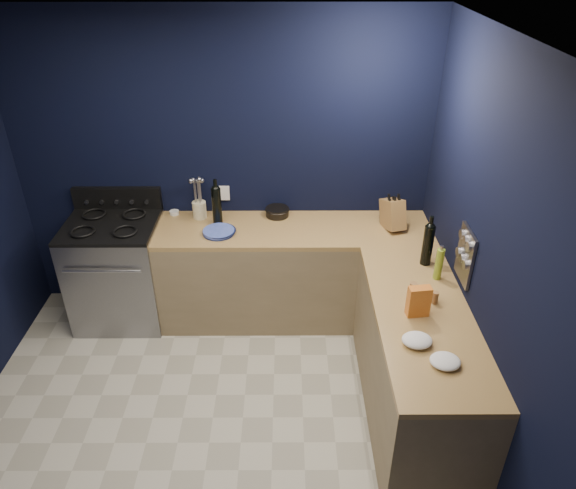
{
  "coord_description": "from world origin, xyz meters",
  "views": [
    {
      "loc": [
        0.54,
        -2.47,
        3.08
      ],
      "look_at": [
        0.55,
        1.0,
        1.0
      ],
      "focal_mm": 33.34,
      "sensor_mm": 36.0,
      "label": 1
    }
  ],
  "objects_px": {
    "gas_range": "(119,273)",
    "utensil_crock": "(199,210)",
    "plate_stack": "(219,232)",
    "knife_block": "(393,214)",
    "crouton_bag": "(419,301)"
  },
  "relations": [
    {
      "from": "gas_range",
      "to": "utensil_crock",
      "type": "height_order",
      "value": "utensil_crock"
    },
    {
      "from": "plate_stack",
      "to": "knife_block",
      "type": "height_order",
      "value": "knife_block"
    },
    {
      "from": "gas_range",
      "to": "knife_block",
      "type": "xyz_separation_m",
      "value": [
        2.35,
        0.03,
        0.56
      ]
    },
    {
      "from": "gas_range",
      "to": "plate_stack",
      "type": "distance_m",
      "value": 1.02
    },
    {
      "from": "utensil_crock",
      "to": "gas_range",
      "type": "bearing_deg",
      "value": -163.95
    },
    {
      "from": "gas_range",
      "to": "knife_block",
      "type": "height_order",
      "value": "knife_block"
    },
    {
      "from": "plate_stack",
      "to": "knife_block",
      "type": "bearing_deg",
      "value": 4.1
    },
    {
      "from": "gas_range",
      "to": "utensil_crock",
      "type": "relative_size",
      "value": 6.22
    },
    {
      "from": "plate_stack",
      "to": "gas_range",
      "type": "bearing_deg",
      "value": 175.25
    },
    {
      "from": "gas_range",
      "to": "crouton_bag",
      "type": "distance_m",
      "value": 2.64
    },
    {
      "from": "plate_stack",
      "to": "crouton_bag",
      "type": "bearing_deg",
      "value": -37.26
    },
    {
      "from": "plate_stack",
      "to": "crouton_bag",
      "type": "height_order",
      "value": "crouton_bag"
    },
    {
      "from": "gas_range",
      "to": "plate_stack",
      "type": "bearing_deg",
      "value": -4.75
    },
    {
      "from": "utensil_crock",
      "to": "crouton_bag",
      "type": "xyz_separation_m",
      "value": [
        1.59,
        -1.35,
        0.03
      ]
    },
    {
      "from": "knife_block",
      "to": "crouton_bag",
      "type": "height_order",
      "value": "knife_block"
    }
  ]
}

